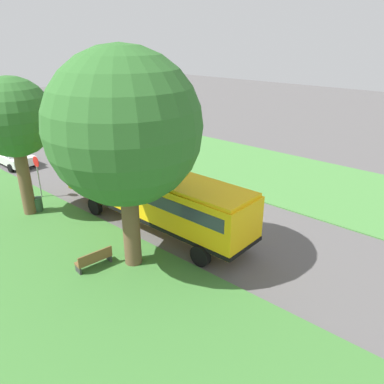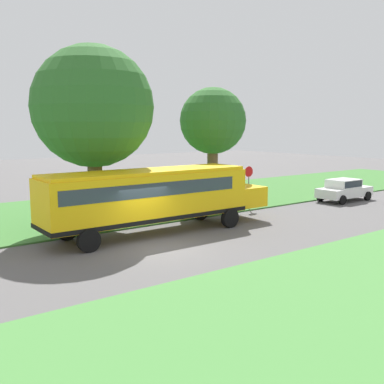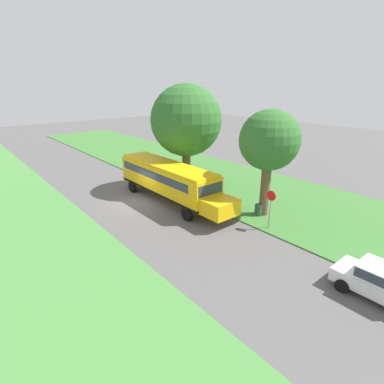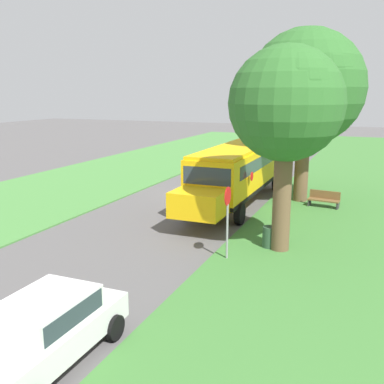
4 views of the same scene
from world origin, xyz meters
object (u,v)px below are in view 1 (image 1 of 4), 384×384
at_px(car_white_nearest, 12,155).
at_px(oak_tree_beside_bus, 118,126).
at_px(stop_sign, 38,172).
at_px(park_bench, 94,259).
at_px(oak_tree_roadside_mid, 10,116).
at_px(school_bus, 158,195).
at_px(trash_bin, 38,205).
at_px(car_tan_middle, 28,126).

height_order(car_white_nearest, oak_tree_beside_bus, oak_tree_beside_bus).
xyz_separation_m(stop_sign, park_bench, (-2.40, -9.08, -1.26)).
bearing_deg(oak_tree_roadside_mid, school_bus, -61.14).
bearing_deg(trash_bin, car_tan_middle, 64.54).
relative_size(car_tan_middle, park_bench, 2.66).
height_order(oak_tree_roadside_mid, stop_sign, oak_tree_roadside_mid).
bearing_deg(car_tan_middle, oak_tree_beside_bus, -108.14).
xyz_separation_m(oak_tree_roadside_mid, stop_sign, (1.68, 1.58, -3.91)).
bearing_deg(car_white_nearest, oak_tree_roadside_mid, -110.70).
bearing_deg(trash_bin, school_bus, -63.85).
distance_m(car_white_nearest, stop_sign, 7.89).
xyz_separation_m(car_tan_middle, trash_bin, (-8.57, -17.99, -0.43)).
relative_size(school_bus, oak_tree_beside_bus, 1.33).
bearing_deg(car_tan_middle, car_white_nearest, -123.14).
relative_size(oak_tree_roadside_mid, trash_bin, 8.56).
xyz_separation_m(school_bus, oak_tree_roadside_mid, (-3.79, 6.89, 3.72)).
bearing_deg(car_tan_middle, trash_bin, -115.46).
relative_size(school_bus, stop_sign, 4.53).
relative_size(school_bus, car_white_nearest, 2.82).
height_order(car_tan_middle, stop_sign, stop_sign).
bearing_deg(park_bench, school_bus, 7.73).
height_order(car_tan_middle, park_bench, car_tan_middle).
xyz_separation_m(school_bus, stop_sign, (-2.11, 8.47, -0.19)).
distance_m(stop_sign, park_bench, 9.48).
bearing_deg(school_bus, car_tan_middle, 77.91).
bearing_deg(oak_tree_roadside_mid, park_bench, -95.51).
distance_m(car_white_nearest, park_bench, 17.24).
bearing_deg(school_bus, oak_tree_roadside_mid, 118.86).
bearing_deg(oak_tree_roadside_mid, trash_bin, -21.42).
bearing_deg(oak_tree_roadside_mid, car_tan_middle, 62.96).
relative_size(oak_tree_roadside_mid, park_bench, 4.66).
distance_m(school_bus, stop_sign, 8.73).
xyz_separation_m(park_bench, trash_bin, (1.24, 7.30, -0.02)).
bearing_deg(car_white_nearest, park_bench, -104.12).
bearing_deg(car_white_nearest, oak_tree_beside_bus, -99.57).
distance_m(school_bus, park_bench, 4.79).
bearing_deg(oak_tree_roadside_mid, oak_tree_beside_bus, -86.38).
height_order(school_bus, oak_tree_roadside_mid, oak_tree_roadside_mid).
bearing_deg(car_tan_middle, park_bench, -111.19).
bearing_deg(car_tan_middle, oak_tree_roadside_mid, -117.04).
xyz_separation_m(oak_tree_roadside_mid, park_bench, (-0.72, -7.50, -5.17)).
relative_size(car_tan_middle, oak_tree_roadside_mid, 0.57).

